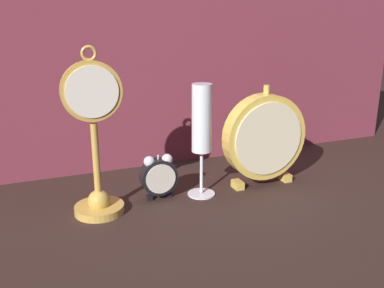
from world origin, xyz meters
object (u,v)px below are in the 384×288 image
Objects in this scene: pocket_watch_on_stand at (95,148)px; alarm_clock_twin_bell at (159,175)px; champagne_flute at (202,127)px; mantel_clock_silver at (264,137)px.

alarm_clock_twin_bell is at bearing 8.48° from pocket_watch_on_stand.
pocket_watch_on_stand reaches higher than champagne_flute.
mantel_clock_silver is at bearing -0.07° from champagne_flute.
champagne_flute is (0.23, 0.01, 0.02)m from pocket_watch_on_stand.
pocket_watch_on_stand is 1.34× the size of champagne_flute.
alarm_clock_twin_bell is 0.14m from champagne_flute.
mantel_clock_silver is 0.95× the size of champagne_flute.
mantel_clock_silver is 0.16m from champagne_flute.
champagne_flute is (-0.16, 0.00, 0.04)m from mantel_clock_silver.
mantel_clock_silver reaches higher than alarm_clock_twin_bell.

